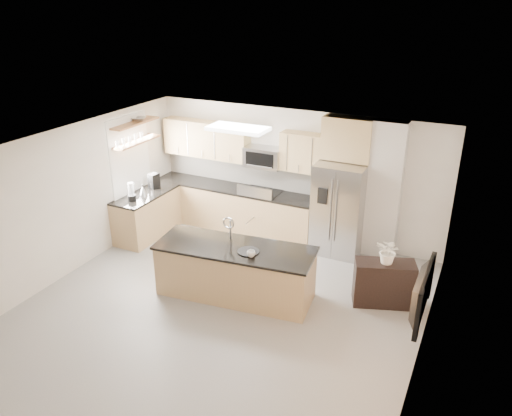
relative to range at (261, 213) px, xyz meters
The scene contains 27 objects.
floor 3.02m from the range, 78.39° to the right, with size 6.50×6.50×0.00m, color gray.
ceiling 3.66m from the range, 78.39° to the right, with size 6.00×6.50×0.02m, color white.
wall_back 1.07m from the range, 28.76° to the left, with size 6.00×0.02×2.60m, color silver.
wall_front 6.25m from the range, 84.45° to the right, with size 6.00×0.02×2.60m, color silver.
wall_left 3.87m from the range, 129.41° to the right, with size 0.02×6.50×2.60m, color silver.
wall_right 4.71m from the range, 39.05° to the right, with size 0.02×6.50×2.60m, color silver.
back_counter 0.63m from the range, behind, with size 3.55×0.66×1.44m.
left_counter 2.33m from the range, 152.71° to the right, with size 0.66×1.50×0.92m.
range is the anchor object (origin of this frame).
upper_cabinets 1.53m from the range, 166.83° to the left, with size 3.50×0.33×0.75m.
microwave 1.16m from the range, 90.00° to the left, with size 0.76×0.40×0.40m.
refrigerator 1.71m from the range, ahead, with size 0.92×0.78×1.78m.
partition_column 2.56m from the range, ahead, with size 0.60×0.30×2.60m, color beige.
window 2.86m from the range, 155.75° to the right, with size 0.04×1.15×1.65m.
shelf_lower 2.86m from the range, 156.67° to the right, with size 0.30×1.20×0.04m, color #965D3C.
shelf_upper 3.07m from the range, 156.67° to the right, with size 0.30×1.20×0.04m, color #965D3C.
ceiling_fixture 2.48m from the range, 81.39° to the right, with size 1.00×0.50×0.06m, color white.
island 2.35m from the range, 74.79° to the right, with size 2.66×1.23×1.31m.
credenza 3.22m from the range, 27.11° to the right, with size 0.94×0.39×0.75m, color black.
cup 2.68m from the range, 67.87° to the right, with size 0.13×0.13×0.10m, color white.
platter 2.53m from the range, 69.16° to the right, with size 0.34×0.34×0.02m, color black.
blender 2.61m from the range, 144.66° to the right, with size 0.16×0.16×0.36m.
kettle 2.41m from the range, 149.53° to the right, with size 0.19×0.19×0.24m.
coffee_maker 2.30m from the range, 160.76° to the right, with size 0.20×0.23×0.31m.
bowl 3.07m from the range, 159.67° to the right, with size 0.36×0.36×0.09m, color #A5A5A7.
flower_vase 3.30m from the range, 27.00° to the right, with size 0.57×0.49×0.63m, color white.
television 4.78m from the range, 41.64° to the right, with size 1.08×0.14×0.62m, color black.
Camera 1 is at (3.41, -5.57, 4.61)m, focal length 35.00 mm.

